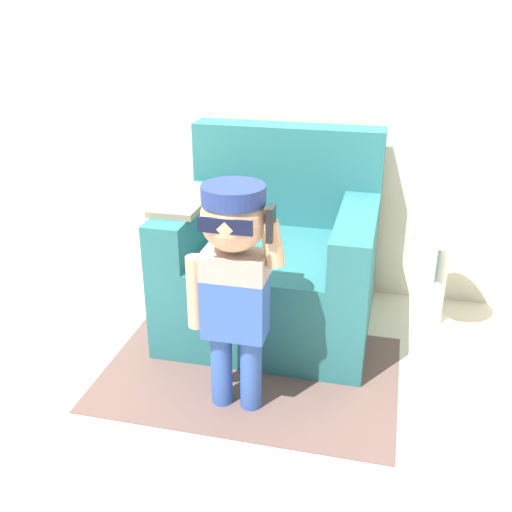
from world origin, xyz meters
TOP-DOWN VIEW (x-y plane):
  - ground_plane at (0.00, 0.00)m, footprint 10.00×10.00m
  - wall_back at (0.00, 0.69)m, footprint 10.00×0.05m
  - armchair at (0.13, 0.20)m, footprint 1.02×0.91m
  - person_child at (0.13, -0.53)m, footprint 0.40×0.30m
  - side_table at (0.97, 0.33)m, footprint 0.33×0.33m
  - rug at (0.13, -0.30)m, footprint 1.33×0.91m

SIDE VIEW (x-z plane):
  - ground_plane at x=0.00m, z-range 0.00..0.00m
  - rug at x=0.13m, z-range 0.00..0.01m
  - side_table at x=0.97m, z-range 0.05..0.57m
  - armchair at x=0.13m, z-range -0.15..0.83m
  - person_child at x=0.13m, z-range 0.16..1.13m
  - wall_back at x=0.00m, z-range 0.00..2.60m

